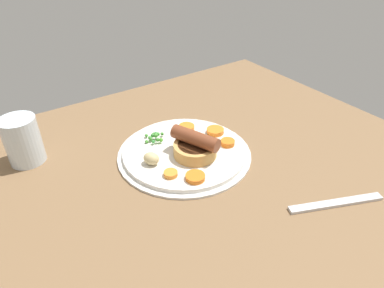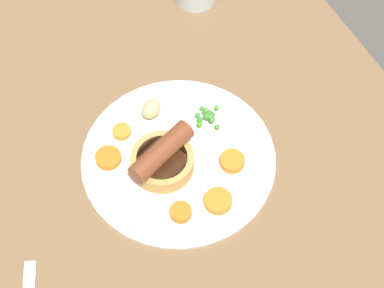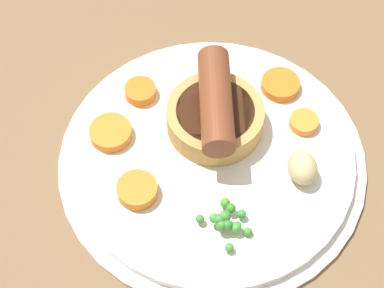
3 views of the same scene
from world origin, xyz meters
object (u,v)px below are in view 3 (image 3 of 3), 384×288
object	(u,v)px
dinner_plate	(212,157)
carrot_slice_0	(111,133)
carrot_slice_3	(280,85)
carrot_slice_2	(137,190)
carrot_slice_1	(140,91)
pea_pile	(226,220)
sausage_pudding	(215,114)
potato_chunk_0	(302,168)
carrot_slice_4	(304,122)

from	to	relation	value
dinner_plate	carrot_slice_0	xyz separation A→B (cm)	(-9.57, -1.57, 1.36)
carrot_slice_0	carrot_slice_3	xyz separation A→B (cm)	(13.28, 11.09, -0.05)
carrot_slice_2	carrot_slice_1	bearing A→B (deg)	111.64
dinner_plate	pea_pile	distance (cm)	7.72
sausage_pudding	carrot_slice_0	size ratio (longest dim) A/B	2.74
pea_pile	carrot_slice_3	xyz separation A→B (cm)	(0.14, 16.11, -0.55)
pea_pile	carrot_slice_1	world-z (taller)	pea_pile
pea_pile	dinner_plate	bearing A→B (deg)	118.46
carrot_slice_1	dinner_plate	bearing A→B (deg)	-23.57
dinner_plate	sausage_pudding	size ratio (longest dim) A/B	2.66
sausage_pudding	carrot_slice_2	distance (cm)	10.06
sausage_pudding	potato_chunk_0	distance (cm)	9.40
potato_chunk_0	carrot_slice_4	bearing A→B (deg)	102.67
sausage_pudding	carrot_slice_2	bearing A→B (deg)	-45.95
carrot_slice_2	carrot_slice_4	size ratio (longest dim) A/B	1.33
dinner_plate	carrot_slice_1	world-z (taller)	carrot_slice_1
dinner_plate	carrot_slice_2	world-z (taller)	carrot_slice_2
carrot_slice_4	pea_pile	bearing A→B (deg)	-105.51
pea_pile	carrot_slice_3	size ratio (longest dim) A/B	1.32
pea_pile	carrot_slice_1	distance (cm)	16.24
carrot_slice_0	carrot_slice_4	size ratio (longest dim) A/B	1.45
pea_pile	carrot_slice_0	bearing A→B (deg)	159.10
carrot_slice_1	pea_pile	bearing A→B (deg)	-40.08
carrot_slice_1	carrot_slice_3	bearing A→B (deg)	24.25
sausage_pudding	carrot_slice_3	distance (cm)	8.31
dinner_plate	carrot_slice_2	xyz separation A→B (cm)	(-4.80, -6.35, 1.43)
potato_chunk_0	carrot_slice_2	xyz separation A→B (cm)	(-13.08, -6.91, -0.69)
carrot_slice_2	carrot_slice_3	world-z (taller)	carrot_slice_2
carrot_slice_0	carrot_slice_1	size ratio (longest dim) A/B	1.29
dinner_plate	carrot_slice_4	xyz separation A→B (cm)	(7.06, 5.99, 1.28)
carrot_slice_0	carrot_slice_4	bearing A→B (deg)	24.45
potato_chunk_0	carrot_slice_2	distance (cm)	14.81
sausage_pudding	carrot_slice_4	xyz separation A→B (cm)	(7.88, 3.23, -1.71)
carrot_slice_1	carrot_slice_3	distance (cm)	13.78
carrot_slice_1	carrot_slice_4	world-z (taller)	carrot_slice_1
carrot_slice_0	carrot_slice_4	xyz separation A→B (cm)	(16.63, 7.56, -0.07)
carrot_slice_2	carrot_slice_0	bearing A→B (deg)	134.96
sausage_pudding	pea_pile	world-z (taller)	sausage_pudding
pea_pile	carrot_slice_3	bearing A→B (deg)	89.51
dinner_plate	sausage_pudding	world-z (taller)	sausage_pudding
sausage_pudding	carrot_slice_4	bearing A→B (deg)	89.99
sausage_pudding	carrot_slice_3	world-z (taller)	sausage_pudding
carrot_slice_2	carrot_slice_3	size ratio (longest dim) A/B	0.96
dinner_plate	carrot_slice_3	xyz separation A→B (cm)	(3.71, 9.52, 1.31)
carrot_slice_3	carrot_slice_4	bearing A→B (deg)	-46.51
carrot_slice_1	sausage_pudding	bearing A→B (deg)	-7.84
dinner_plate	potato_chunk_0	size ratio (longest dim) A/B	8.68
pea_pile	sausage_pudding	bearing A→B (deg)	115.14
pea_pile	carrot_slice_4	distance (cm)	13.07
carrot_slice_3	sausage_pudding	bearing A→B (deg)	-123.78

